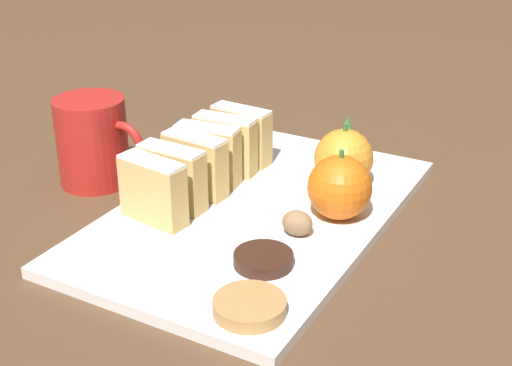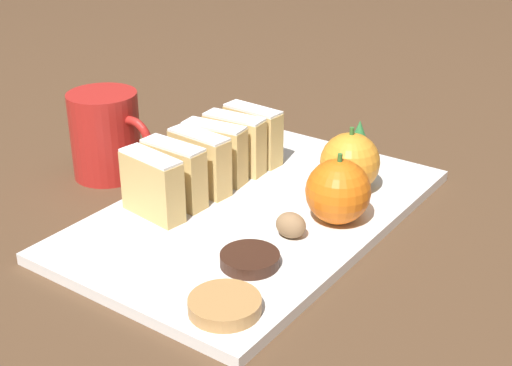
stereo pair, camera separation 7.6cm
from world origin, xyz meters
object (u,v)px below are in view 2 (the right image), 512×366
orange_near (350,162)px  walnut (291,225)px  orange_far (338,191)px  coffee_mug (106,135)px  chocolate_cookie (250,259)px

orange_near → walnut: size_ratio=2.38×
orange_far → coffee_mug: bearing=-172.6°
orange_far → coffee_mug: (-0.30, -0.04, 0.01)m
chocolate_cookie → coffee_mug: size_ratio=0.48×
orange_near → orange_far: same height
orange_near → coffee_mug: (-0.27, -0.11, 0.01)m
walnut → chocolate_cookie: bearing=-92.2°
orange_far → walnut: bearing=-110.7°
walnut → coffee_mug: size_ratio=0.27×
orange_near → walnut: (0.00, -0.13, -0.02)m
orange_near → coffee_mug: 0.29m
orange_far → chocolate_cookie: size_ratio=1.34×
walnut → chocolate_cookie: walnut is taller
orange_far → walnut: size_ratio=2.39×
orange_far → walnut: (-0.02, -0.06, -0.02)m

